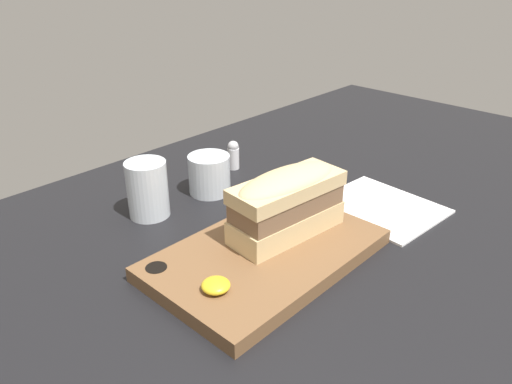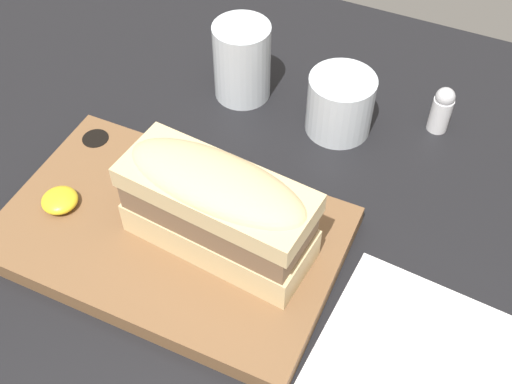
{
  "view_description": "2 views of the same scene",
  "coord_description": "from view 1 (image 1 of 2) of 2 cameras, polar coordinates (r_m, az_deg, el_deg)",
  "views": [
    {
      "loc": [
        -54.46,
        -36.77,
        43.93
      ],
      "look_at": [
        -6.08,
        8.81,
        10.88
      ],
      "focal_mm": 35.0,
      "sensor_mm": 36.0,
      "label": 1
    },
    {
      "loc": [
        15.3,
        -27.48,
        55.52
      ],
      "look_at": [
        -0.72,
        7.64,
        10.21
      ],
      "focal_mm": 45.0,
      "sensor_mm": 36.0,
      "label": 2
    }
  ],
  "objects": [
    {
      "name": "mustard_dollop",
      "position": [
        0.65,
        -4.62,
        -10.58
      ],
      "size": [
        3.76,
        3.76,
        1.5
      ],
      "color": "gold",
      "rests_on": "serving_board"
    },
    {
      "name": "wine_glass",
      "position": [
        0.93,
        -5.34,
        1.91
      ],
      "size": [
        7.77,
        7.77,
        7.33
      ],
      "color": "silver",
      "rests_on": "dining_table"
    },
    {
      "name": "dining_table",
      "position": [
        0.78,
        7.81,
        -7.0
      ],
      "size": [
        175.06,
        106.19,
        2.0
      ],
      "color": "black",
      "rests_on": "ground"
    },
    {
      "name": "serving_board",
      "position": [
        0.74,
        1.09,
        -7.16
      ],
      "size": [
        33.96,
        21.37,
        2.29
      ],
      "color": "brown",
      "rests_on": "dining_table"
    },
    {
      "name": "napkin",
      "position": [
        0.91,
        14.03,
        -1.7
      ],
      "size": [
        18.03,
        20.7,
        0.4
      ],
      "rotation": [
        0.0,
        0.0,
        -0.07
      ],
      "color": "white",
      "rests_on": "dining_table"
    },
    {
      "name": "water_glass",
      "position": [
        0.86,
        -12.25,
        -0.06
      ],
      "size": [
        6.96,
        6.96,
        9.81
      ],
      "color": "silver",
      "rests_on": "dining_table"
    },
    {
      "name": "salt_shaker",
      "position": [
        1.03,
        -2.61,
        4.3
      ],
      "size": [
        2.41,
        2.41,
        6.02
      ],
      "color": "white",
      "rests_on": "dining_table"
    },
    {
      "name": "sandwich",
      "position": [
        0.74,
        3.58,
        -0.96
      ],
      "size": [
        18.89,
        9.0,
        10.4
      ],
      "rotation": [
        0.0,
        0.0,
        -0.1
      ],
      "color": "#DBBC84",
      "rests_on": "serving_board"
    }
  ]
}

